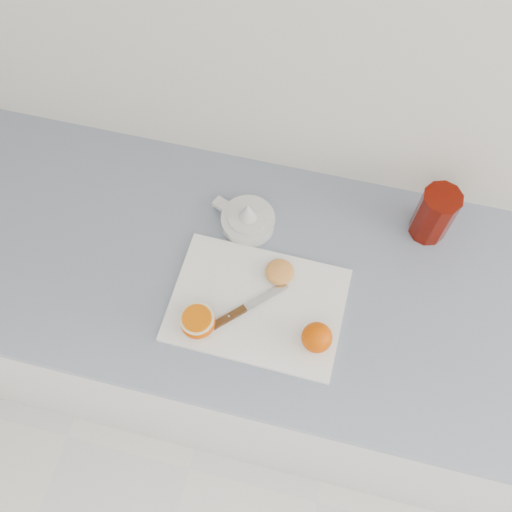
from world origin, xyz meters
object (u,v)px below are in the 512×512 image
object	(u,v)px
cutting_board	(257,305)
red_tumbler	(434,216)
counter	(300,346)
citrus_juicer	(247,219)
half_orange	(198,322)

from	to	relation	value
cutting_board	red_tumbler	xyz separation A→B (m)	(0.34, 0.28, 0.06)
counter	red_tumbler	bearing A→B (deg)	40.58
cutting_board	citrus_juicer	xyz separation A→B (m)	(-0.07, 0.20, 0.02)
counter	citrus_juicer	world-z (taller)	citrus_juicer
counter	red_tumbler	size ratio (longest dim) A/B	17.69
half_orange	cutting_board	bearing A→B (deg)	35.78
counter	cutting_board	xyz separation A→B (m)	(-0.11, -0.08, 0.45)
counter	red_tumbler	distance (m)	0.59
counter	citrus_juicer	xyz separation A→B (m)	(-0.18, 0.11, 0.47)
citrus_juicer	cutting_board	bearing A→B (deg)	-69.97
half_orange	red_tumbler	world-z (taller)	red_tumbler
citrus_juicer	half_orange	bearing A→B (deg)	-97.89
counter	red_tumbler	xyz separation A→B (m)	(0.23, 0.20, 0.51)
counter	cutting_board	world-z (taller)	cutting_board
half_orange	red_tumbler	xyz separation A→B (m)	(0.45, 0.36, 0.03)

